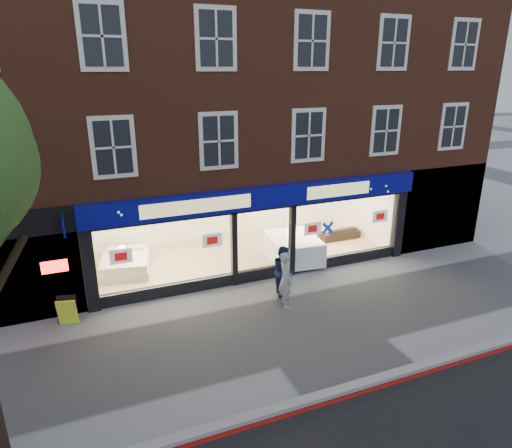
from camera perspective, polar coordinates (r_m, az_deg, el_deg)
ground at (r=13.31m, az=6.27°, el=-12.13°), size 120.00×120.00×0.00m
kerb_line at (r=11.19m, az=14.26°, el=-19.46°), size 60.00×0.10×0.01m
kerb_stone at (r=11.28m, az=13.66°, el=-18.69°), size 60.00×0.25×0.12m
showroom_floor at (r=17.56m, az=-1.88°, el=-3.81°), size 11.00×4.50×0.10m
building at (r=17.77m, az=-4.19°, el=18.36°), size 19.00×8.26×10.30m
display_bed at (r=16.60m, az=-15.96°, el=-4.60°), size 2.03×2.31×1.14m
bedside_table at (r=16.14m, az=-16.17°, el=-5.48°), size 0.57×0.57×0.55m
mattress_stack at (r=16.92m, az=4.68°, el=-3.03°), size 1.96×2.36×0.86m
sofa at (r=19.25m, az=10.35°, el=-1.07°), size 1.71×0.67×0.50m
a_board at (r=14.01m, az=-22.53°, el=-9.99°), size 0.60×0.45×0.82m
pedestrian_grey at (r=13.70m, az=3.71°, el=-6.94°), size 0.51×0.69×1.75m
pedestrian_blue at (r=14.43m, az=3.42°, el=-5.82°), size 0.77×0.90×1.62m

